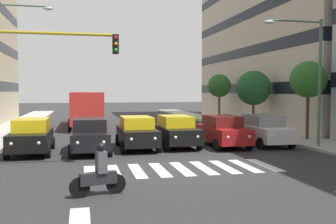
{
  "coord_description": "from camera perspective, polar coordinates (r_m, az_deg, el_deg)",
  "views": [
    {
      "loc": [
        3.88,
        14.71,
        3.1
      ],
      "look_at": [
        -1.11,
        -7.49,
        1.86
      ],
      "focal_mm": 41.14,
      "sensor_mm": 36.0,
      "label": 1
    }
  ],
  "objects": [
    {
      "name": "crosswalk_markings",
      "position": [
        15.52,
        2.08,
        -8.39
      ],
      "size": [
        7.65,
        2.8,
        0.01
      ],
      "color": "silver",
      "rests_on": "ground_plane"
    },
    {
      "name": "street_tree_1",
      "position": [
        25.04,
        20.06,
        4.5
      ],
      "size": [
        2.23,
        2.23,
        4.77
      ],
      "color": "#513823",
      "rests_on": "sidewalk_left"
    },
    {
      "name": "car_0",
      "position": [
        22.71,
        13.97,
        -2.57
      ],
      "size": [
        2.02,
        4.44,
        1.72
      ],
      "color": "silver",
      "rests_on": "ground_plane"
    },
    {
      "name": "street_lamp_right",
      "position": [
        23.49,
        -22.98,
        7.39
      ],
      "size": [
        3.2,
        0.28,
        7.88
      ],
      "color": "#4C6B56",
      "rests_on": "sidewalk_right"
    },
    {
      "name": "ground_plane",
      "position": [
        15.52,
        2.08,
        -8.4
      ],
      "size": [
        180.0,
        180.0,
        0.0
      ],
      "primitive_type": "plane",
      "color": "#2D2D30"
    },
    {
      "name": "car_2",
      "position": [
        21.43,
        1.21,
        -2.81
      ],
      "size": [
        2.02,
        4.44,
        1.72
      ],
      "color": "black",
      "rests_on": "ground_plane"
    },
    {
      "name": "car_4",
      "position": [
        19.81,
        -11.54,
        -3.36
      ],
      "size": [
        2.02,
        4.44,
        1.72
      ],
      "color": "black",
      "rests_on": "ground_plane"
    },
    {
      "name": "motorcycle_with_rider",
      "position": [
        11.71,
        -10.17,
        -9.03
      ],
      "size": [
        1.68,
        0.49,
        1.57
      ],
      "color": "black",
      "rests_on": "ground_plane"
    },
    {
      "name": "car_1",
      "position": [
        21.73,
        8.14,
        -2.76
      ],
      "size": [
        2.02,
        4.44,
        1.72
      ],
      "color": "maroon",
      "rests_on": "ground_plane"
    },
    {
      "name": "car_5",
      "position": [
        20.27,
        -19.58,
        -3.33
      ],
      "size": [
        2.02,
        4.44,
        1.72
      ],
      "color": "black",
      "rests_on": "ground_plane"
    },
    {
      "name": "traffic_light_gantry",
      "position": [
        15.55,
        -20.54,
        5.37
      ],
      "size": [
        5.18,
        0.36,
        5.5
      ],
      "color": "#AD991E",
      "rests_on": "ground_plane"
    },
    {
      "name": "car_3",
      "position": [
        20.75,
        -4.65,
        -3.02
      ],
      "size": [
        2.02,
        4.44,
        1.72
      ],
      "color": "black",
      "rests_on": "ground_plane"
    },
    {
      "name": "street_tree_3",
      "position": [
        37.77,
        7.62,
        3.86
      ],
      "size": [
        2.25,
        2.25,
        4.6
      ],
      "color": "#513823",
      "rests_on": "sidewalk_left"
    },
    {
      "name": "lane_arrow_1",
      "position": [
        9.71,
        -12.96,
        -15.54
      ],
      "size": [
        0.5,
        2.2,
        0.01
      ],
      "primitive_type": "cube",
      "color": "silver",
      "rests_on": "ground_plane"
    },
    {
      "name": "street_lamp_left",
      "position": [
        21.76,
        20.31,
        6.21
      ],
      "size": [
        3.36,
        0.28,
        6.73
      ],
      "color": "#4C6B56",
      "rests_on": "sidewalk_left"
    },
    {
      "name": "bus_behind_traffic",
      "position": [
        33.81,
        -12.03,
        0.95
      ],
      "size": [
        2.78,
        10.5,
        3.0
      ],
      "color": "red",
      "rests_on": "ground_plane"
    },
    {
      "name": "street_tree_2",
      "position": [
        30.86,
        12.56,
        3.48
      ],
      "size": [
        2.7,
        2.7,
        4.54
      ],
      "color": "#513823",
      "rests_on": "sidewalk_left"
    }
  ]
}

